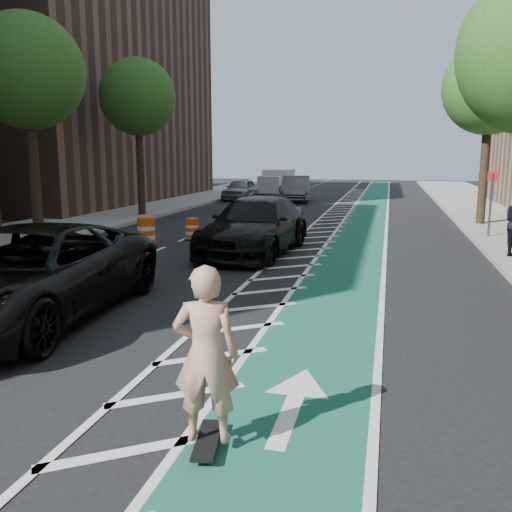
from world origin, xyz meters
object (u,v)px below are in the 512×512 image
(skateboarder, at_px, (206,354))
(barrel_a, at_px, (146,233))
(suv_near, at_px, (29,274))
(suv_far, at_px, (255,226))

(skateboarder, relative_size, barrel_a, 1.87)
(suv_near, bearing_deg, skateboarder, -39.87)
(suv_near, bearing_deg, barrel_a, 97.04)
(suv_near, distance_m, suv_far, 8.22)
(skateboarder, xyz_separation_m, suv_near, (-4.70, 3.54, -0.17))
(suv_far, relative_size, barrel_a, 5.91)
(skateboarder, xyz_separation_m, suv_far, (-2.30, 11.40, -0.19))
(suv_near, xyz_separation_m, suv_far, (2.40, 7.86, -0.02))
(suv_near, relative_size, suv_far, 1.06)
(skateboarder, distance_m, barrel_a, 13.10)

